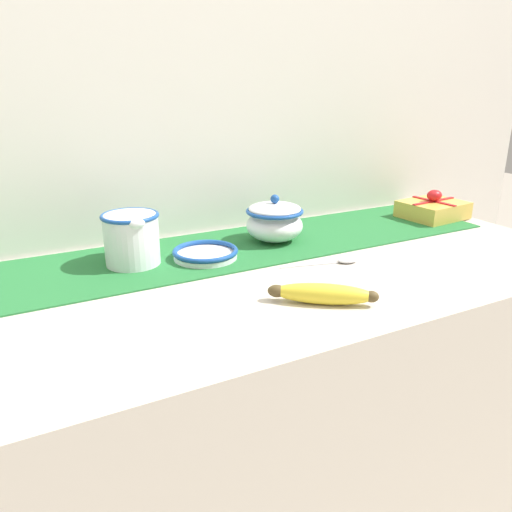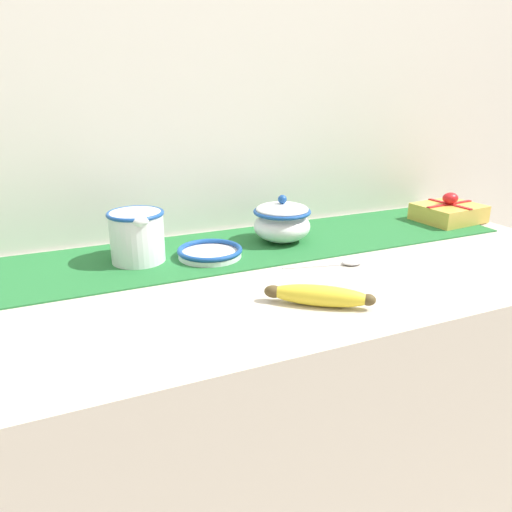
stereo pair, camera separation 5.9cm
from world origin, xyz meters
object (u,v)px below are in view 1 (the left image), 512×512
object	(u,v)px
cream_pitcher	(131,237)
spoon	(343,261)
small_dish	(205,253)
gift_box	(433,209)
sugar_bowl	(275,221)
banana	(323,294)

from	to	relation	value
cream_pitcher	spoon	bearing A→B (deg)	-26.37
small_dish	gift_box	size ratio (longest dim) A/B	0.81
small_dish	spoon	xyz separation A→B (m)	(0.24, -0.15, -0.01)
sugar_bowl	small_dish	distance (m)	0.19
small_dish	spoon	distance (m)	0.28
cream_pitcher	gift_box	world-z (taller)	cream_pitcher
sugar_bowl	gift_box	distance (m)	0.48
banana	cream_pitcher	bearing A→B (deg)	124.58
gift_box	sugar_bowl	bearing A→B (deg)	177.73
cream_pitcher	small_dish	bearing A→B (deg)	-15.06
cream_pitcher	small_dish	size ratio (longest dim) A/B	0.97
sugar_bowl	small_dish	xyz separation A→B (m)	(-0.18, -0.04, -0.04)
banana	spoon	world-z (taller)	banana
banana	spoon	distance (m)	0.21
spoon	cream_pitcher	bearing A→B (deg)	167.58
cream_pitcher	sugar_bowl	size ratio (longest dim) A/B	1.01
gift_box	banana	bearing A→B (deg)	-151.65
banana	gift_box	size ratio (longest dim) A/B	0.95
banana	spoon	size ratio (longest dim) A/B	0.98
sugar_bowl	spoon	xyz separation A→B (m)	(0.05, -0.19, -0.05)
small_dish	spoon	world-z (taller)	small_dish
sugar_bowl	small_dish	bearing A→B (deg)	-168.82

